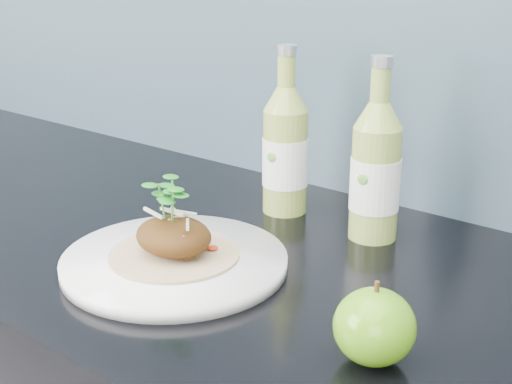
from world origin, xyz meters
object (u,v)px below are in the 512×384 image
dinner_plate (175,262)px  cider_bottle_left (285,151)px  green_apple (374,327)px  cider_bottle_right (375,172)px

dinner_plate → cider_bottle_left: cider_bottle_left is taller
dinner_plate → green_apple: (0.29, -0.03, 0.03)m
dinner_plate → cider_bottle_right: 0.29m
green_apple → cider_bottle_right: size_ratio=0.34×
dinner_plate → cider_bottle_left: bearing=92.8°
dinner_plate → cider_bottle_left: 0.26m
cider_bottle_left → cider_bottle_right: (0.15, -0.01, 0.00)m
cider_bottle_left → cider_bottle_right: size_ratio=1.00×
green_apple → cider_bottle_left: bearing=138.2°
green_apple → cider_bottle_left: 0.41m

